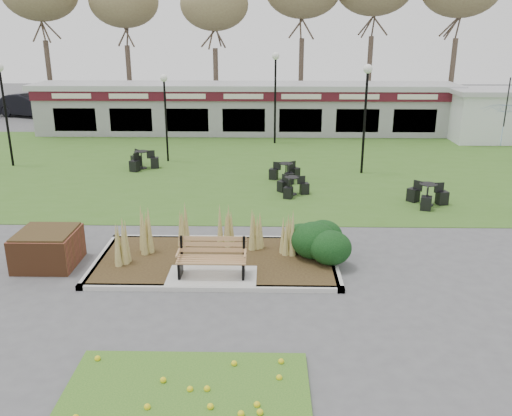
{
  "coord_description": "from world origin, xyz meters",
  "views": [
    {
      "loc": [
        1.35,
        -12.0,
        5.95
      ],
      "look_at": [
        1.05,
        2.0,
        1.28
      ],
      "focal_mm": 38.0,
      "sensor_mm": 36.0,
      "label": 1
    }
  ],
  "objects_px": {
    "food_pavilion": "(245,108)",
    "bistro_set_c": "(292,189)",
    "bistro_set_a": "(142,163)",
    "lamp_post_mid_right": "(366,95)",
    "brick_planter": "(48,248)",
    "patio_umbrella": "(504,125)",
    "car_black": "(30,105)",
    "bistro_set_d": "(427,198)",
    "bistro_set_b": "(286,175)",
    "service_hut": "(489,114)",
    "lamp_post_far_right": "(275,78)",
    "lamp_post_mid_left": "(165,99)",
    "park_bench": "(212,257)",
    "lamp_post_far_left": "(3,92)"
  },
  "relations": [
    {
      "from": "brick_planter",
      "to": "bistro_set_c",
      "type": "relative_size",
      "value": 1.2
    },
    {
      "from": "service_hut",
      "to": "bistro_set_d",
      "type": "distance_m",
      "value": 13.48
    },
    {
      "from": "bistro_set_a",
      "to": "bistro_set_c",
      "type": "xyz_separation_m",
      "value": [
        6.49,
        -3.84,
        -0.03
      ]
    },
    {
      "from": "brick_planter",
      "to": "lamp_post_mid_right",
      "type": "relative_size",
      "value": 0.33
    },
    {
      "from": "service_hut",
      "to": "lamp_post_mid_left",
      "type": "xyz_separation_m",
      "value": [
        -16.81,
        -5.31,
        1.46
      ]
    },
    {
      "from": "lamp_post_mid_left",
      "to": "bistro_set_b",
      "type": "relative_size",
      "value": 3.03
    },
    {
      "from": "bistro_set_a",
      "to": "bistro_set_b",
      "type": "xyz_separation_m",
      "value": [
        6.33,
        -1.84,
        -0.02
      ]
    },
    {
      "from": "brick_planter",
      "to": "park_bench",
      "type": "bearing_deg",
      "value": -9.69
    },
    {
      "from": "food_pavilion",
      "to": "patio_umbrella",
      "type": "distance_m",
      "value": 14.05
    },
    {
      "from": "food_pavilion",
      "to": "lamp_post_mid_left",
      "type": "bearing_deg",
      "value": -114.46
    },
    {
      "from": "lamp_post_far_right",
      "to": "bistro_set_c",
      "type": "relative_size",
      "value": 3.83
    },
    {
      "from": "brick_planter",
      "to": "bistro_set_a",
      "type": "xyz_separation_m",
      "value": [
        0.18,
        10.28,
        -0.2
      ]
    },
    {
      "from": "bistro_set_d",
      "to": "patio_umbrella",
      "type": "bearing_deg",
      "value": 52.21
    },
    {
      "from": "park_bench",
      "to": "lamp_post_far_right",
      "type": "xyz_separation_m",
      "value": [
        1.74,
        16.75,
        2.89
      ]
    },
    {
      "from": "lamp_post_far_right",
      "to": "lamp_post_mid_right",
      "type": "bearing_deg",
      "value": -59.83
    },
    {
      "from": "bistro_set_c",
      "to": "park_bench",
      "type": "bearing_deg",
      "value": -107.5
    },
    {
      "from": "service_hut",
      "to": "bistro_set_b",
      "type": "xyz_separation_m",
      "value": [
        -11.39,
        -8.57,
        -1.19
      ]
    },
    {
      "from": "food_pavilion",
      "to": "brick_planter",
      "type": "bearing_deg",
      "value": -103.06
    },
    {
      "from": "brick_planter",
      "to": "lamp_post_far_right",
      "type": "xyz_separation_m",
      "value": [
        6.14,
        16.0,
        3.0
      ]
    },
    {
      "from": "brick_planter",
      "to": "lamp_post_far_right",
      "type": "distance_m",
      "value": 17.4
    },
    {
      "from": "lamp_post_mid_right",
      "to": "patio_umbrella",
      "type": "xyz_separation_m",
      "value": [
        6.79,
        2.3,
        -1.59
      ]
    },
    {
      "from": "lamp_post_far_left",
      "to": "car_black",
      "type": "xyz_separation_m",
      "value": [
        -5.06,
        14.14,
        -2.49
      ]
    },
    {
      "from": "bistro_set_d",
      "to": "car_black",
      "type": "distance_m",
      "value": 29.6
    },
    {
      "from": "lamp_post_mid_left",
      "to": "lamp_post_far_right",
      "type": "bearing_deg",
      "value": 40.49
    },
    {
      "from": "brick_planter",
      "to": "lamp_post_mid_right",
      "type": "xyz_separation_m",
      "value": [
        9.81,
        9.7,
        2.85
      ]
    },
    {
      "from": "food_pavilion",
      "to": "bistro_set_c",
      "type": "bearing_deg",
      "value": -79.74
    },
    {
      "from": "lamp_post_far_right",
      "to": "bistro_set_b",
      "type": "xyz_separation_m",
      "value": [
        0.37,
        -7.57,
        -3.22
      ]
    },
    {
      "from": "park_bench",
      "to": "patio_umbrella",
      "type": "relative_size",
      "value": 0.62
    },
    {
      "from": "patio_umbrella",
      "to": "car_black",
      "type": "relative_size",
      "value": 0.55
    },
    {
      "from": "patio_umbrella",
      "to": "car_black",
      "type": "xyz_separation_m",
      "value": [
        -27.45,
        12.8,
        -0.92
      ]
    },
    {
      "from": "lamp_post_mid_right",
      "to": "lamp_post_far_left",
      "type": "bearing_deg",
      "value": 176.45
    },
    {
      "from": "park_bench",
      "to": "lamp_post_far_left",
      "type": "relative_size",
      "value": 0.38
    },
    {
      "from": "lamp_post_far_right",
      "to": "bistro_set_c",
      "type": "bearing_deg",
      "value": -86.86
    },
    {
      "from": "bistro_set_c",
      "to": "bistro_set_d",
      "type": "bearing_deg",
      "value": -14.04
    },
    {
      "from": "bistro_set_a",
      "to": "lamp_post_mid_left",
      "type": "bearing_deg",
      "value": 57.16
    },
    {
      "from": "lamp_post_mid_left",
      "to": "patio_umbrella",
      "type": "relative_size",
      "value": 1.46
    },
    {
      "from": "lamp_post_mid_left",
      "to": "bistro_set_c",
      "type": "xyz_separation_m",
      "value": [
        5.58,
        -5.25,
        -2.66
      ]
    },
    {
      "from": "food_pavilion",
      "to": "bistro_set_a",
      "type": "distance_m",
      "value": 9.73
    },
    {
      "from": "bistro_set_a",
      "to": "lamp_post_mid_right",
      "type": "bearing_deg",
      "value": -3.45
    },
    {
      "from": "bistro_set_b",
      "to": "brick_planter",
      "type": "bearing_deg",
      "value": -127.66
    },
    {
      "from": "food_pavilion",
      "to": "patio_umbrella",
      "type": "height_order",
      "value": "food_pavilion"
    },
    {
      "from": "lamp_post_mid_right",
      "to": "bistro_set_b",
      "type": "xyz_separation_m",
      "value": [
        -3.3,
        -1.26,
        -3.07
      ]
    },
    {
      "from": "bistro_set_b",
      "to": "bistro_set_d",
      "type": "distance_m",
      "value": 5.81
    },
    {
      "from": "food_pavilion",
      "to": "bistro_set_a",
      "type": "relative_size",
      "value": 17.09
    },
    {
      "from": "park_bench",
      "to": "lamp_post_far_left",
      "type": "xyz_separation_m",
      "value": [
        -10.19,
        11.42,
        2.71
      ]
    },
    {
      "from": "bistro_set_d",
      "to": "brick_planter",
      "type": "bearing_deg",
      "value": -155.17
    },
    {
      "from": "service_hut",
      "to": "bistro_set_b",
      "type": "distance_m",
      "value": 14.3
    },
    {
      "from": "patio_umbrella",
      "to": "bistro_set_b",
      "type": "bearing_deg",
      "value": -160.53
    },
    {
      "from": "patio_umbrella",
      "to": "bistro_set_a",
      "type": "bearing_deg",
      "value": -174.01
    },
    {
      "from": "lamp_post_far_right",
      "to": "car_black",
      "type": "distance_m",
      "value": 19.32
    }
  ]
}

